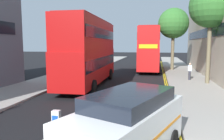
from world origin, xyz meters
The scene contains 11 objects.
sidewalk_right centered at (6.50, 16.00, 0.07)m, with size 4.00×80.00×0.14m, color #9E9991.
sidewalk_left centered at (-6.50, 16.00, 0.07)m, with size 4.00×80.00×0.14m, color #9E9991.
kerb_line_outer centered at (4.40, 14.00, 0.00)m, with size 0.10×56.00×0.01m, color yellow.
kerb_line_inner centered at (4.24, 14.00, 0.00)m, with size 0.10×56.00×0.01m, color yellow.
keep_left_bollard centered at (0.00, 3.58, 0.61)m, with size 0.36×0.28×1.11m.
double_decker_bus_away centered at (-2.25, 14.56, 3.03)m, with size 3.04×10.87×5.64m.
double_decker_bus_oncoming centered at (2.41, 26.26, 3.03)m, with size 2.93×10.85×5.64m.
taxi_minivan centered at (2.61, 2.85, 1.07)m, with size 3.51×5.16×2.12m.
pedestrian_far centered at (6.55, 18.37, 0.99)m, with size 0.34×0.22×1.62m.
street_tree_near centered at (5.48, 26.79, 6.19)m, with size 3.96×3.96×8.08m.
street_tree_mid centered at (7.81, 16.79, 6.66)m, with size 3.61×3.61×8.38m.
Camera 1 is at (3.45, -3.36, 3.55)m, focal length 35.06 mm.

